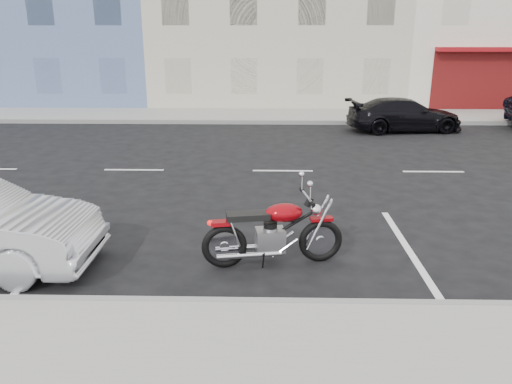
# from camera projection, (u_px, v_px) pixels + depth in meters

# --- Properties ---
(ground) EXTENTS (120.00, 120.00, 0.00)m
(ground) POSITION_uv_depth(u_px,v_px,m) (358.00, 171.00, 13.27)
(ground) COLOR black
(ground) RESTS_ON ground
(sidewalk_far) EXTENTS (80.00, 3.40, 0.15)m
(sidewalk_far) POSITION_uv_depth(u_px,v_px,m) (208.00, 115.00, 21.63)
(sidewalk_far) COLOR gray
(sidewalk_far) RESTS_ON ground
(curb_near) EXTENTS (80.00, 0.12, 0.16)m
(curb_near) POSITION_uv_depth(u_px,v_px,m) (75.00, 303.00, 6.70)
(curb_near) COLOR gray
(curb_near) RESTS_ON ground
(curb_far) EXTENTS (80.00, 0.12, 0.16)m
(curb_far) POSITION_uv_depth(u_px,v_px,m) (203.00, 122.00, 20.02)
(curb_far) COLOR gray
(curb_far) RESTS_ON ground
(motorcycle) EXTENTS (2.25, 0.80, 1.13)m
(motorcycle) POSITION_uv_depth(u_px,v_px,m) (323.00, 231.00, 7.94)
(motorcycle) COLOR black
(motorcycle) RESTS_ON ground
(car_far) EXTENTS (4.38, 2.23, 1.22)m
(car_far) POSITION_uv_depth(u_px,v_px,m) (404.00, 115.00, 18.45)
(car_far) COLOR black
(car_far) RESTS_ON ground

